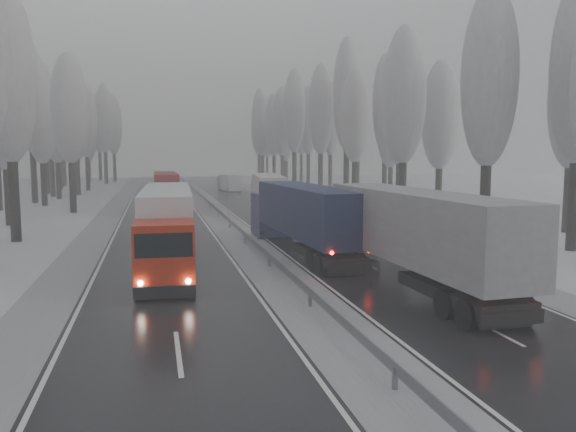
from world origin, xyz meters
name	(u,v)px	position (x,y,z in m)	size (l,w,h in m)	color
ground	(343,340)	(0.00, 0.00, 0.00)	(260.00, 260.00, 0.00)	silver
carriageway_right	(288,223)	(5.25, 30.00, 0.01)	(7.50, 200.00, 0.03)	black
carriageway_left	(163,227)	(-5.25, 30.00, 0.01)	(7.50, 200.00, 0.03)	black
median_slush	(227,225)	(0.00, 30.00, 0.02)	(3.00, 200.00, 0.04)	#A7A8AF
shoulder_right	(342,221)	(10.20, 30.00, 0.02)	(2.40, 200.00, 0.04)	#A7A8AF
shoulder_left	(100,229)	(-10.20, 30.00, 0.02)	(2.40, 200.00, 0.04)	#A7A8AF
median_guardrail	(227,218)	(0.00, 29.99, 0.60)	(0.12, 200.00, 0.76)	slate
tree_16	(490,79)	(15.04, 15.67, 10.67)	(3.60, 3.60, 16.53)	black
tree_17	(573,99)	(24.68, 19.67, 10.03)	(3.60, 3.60, 15.54)	black
tree_18	(404,96)	(14.51, 27.03, 10.70)	(3.60, 3.60, 16.58)	black
tree_19	(441,116)	(20.02, 31.03, 9.42)	(3.60, 3.60, 14.57)	black
tree_20	(400,111)	(17.90, 35.17, 10.14)	(3.60, 3.60, 15.71)	black
tree_21	(404,96)	(20.12, 39.17, 12.00)	(3.60, 3.60, 18.62)	black
tree_22	(355,117)	(17.02, 45.60, 10.24)	(3.60, 3.60, 15.86)	black
tree_23	(391,131)	(23.31, 49.60, 8.77)	(3.60, 3.60, 13.55)	black
tree_24	(347,96)	(17.90, 51.02, 13.19)	(3.60, 3.60, 20.49)	black
tree_25	(386,105)	(24.81, 55.02, 12.52)	(3.60, 3.60, 19.44)	black
tree_26	(321,110)	(17.56, 61.27, 12.10)	(3.60, 3.60, 18.78)	black
tree_27	(358,118)	(24.72, 65.27, 11.36)	(3.60, 3.60, 17.62)	black
tree_28	(294,112)	(16.34, 71.95, 12.64)	(3.60, 3.60, 19.62)	black
tree_29	(331,120)	(23.71, 75.95, 11.67)	(3.60, 3.60, 18.11)	black
tree_30	(282,122)	(16.56, 81.70, 11.52)	(3.60, 3.60, 17.86)	black
tree_31	(308,121)	(22.48, 85.70, 11.97)	(3.60, 3.60, 18.58)	black
tree_32	(274,126)	(16.63, 89.21, 11.18)	(3.60, 3.60, 17.33)	black
tree_33	(285,137)	(19.77, 93.21, 9.26)	(3.60, 3.60, 14.33)	black
tree_34	(262,127)	(15.73, 96.32, 11.37)	(3.60, 3.60, 17.63)	black
tree_35	(301,126)	(24.94, 100.32, 11.77)	(3.60, 3.60, 18.25)	black
tree_36	(260,121)	(17.04, 106.16, 13.02)	(3.60, 3.60, 20.23)	black
tree_37	(287,133)	(24.02, 110.16, 10.56)	(3.60, 3.60, 16.37)	black
tree_38	(259,130)	(18.73, 116.73, 11.59)	(3.60, 3.60, 17.97)	black
tree_39	(267,135)	(21.55, 120.73, 10.45)	(3.60, 3.60, 16.19)	black
tree_58	(8,76)	(-15.13, 24.57, 11.10)	(3.60, 3.60, 17.21)	black
tree_60	(4,109)	(-17.75, 34.20, 9.59)	(3.60, 3.60, 14.84)	black
tree_62	(69,110)	(-13.94, 43.73, 10.36)	(3.60, 3.60, 16.04)	black
tree_64	(41,118)	(-18.26, 52.71, 9.96)	(3.60, 3.60, 15.42)	black
tree_65	(30,98)	(-20.05, 56.71, 12.55)	(3.60, 3.60, 19.48)	black
tree_66	(56,124)	(-18.16, 62.35, 9.84)	(3.60, 3.60, 15.23)	black
tree_67	(50,116)	(-19.54, 66.35, 11.03)	(3.60, 3.60, 17.09)	black
tree_68	(76,120)	(-16.58, 69.11, 10.75)	(3.60, 3.60, 16.65)	black
tree_69	(44,109)	(-21.42, 73.11, 12.46)	(3.60, 3.60, 19.35)	black
tree_70	(86,122)	(-16.33, 79.19, 11.03)	(3.60, 3.60, 17.09)	black
tree_71	(58,113)	(-21.09, 83.19, 12.63)	(3.60, 3.60, 19.61)	black
tree_72	(77,132)	(-18.93, 88.54, 9.76)	(3.60, 3.60, 15.11)	black
tree_73	(62,125)	(-21.82, 92.54, 11.11)	(3.60, 3.60, 17.22)	black
tree_74	(104,119)	(-15.07, 99.33, 12.67)	(3.60, 3.60, 19.68)	black
tree_75	(58,123)	(-24.20, 103.33, 11.99)	(3.60, 3.60, 18.60)	black
tree_76	(113,125)	(-14.05, 108.72, 11.95)	(3.60, 3.60, 18.55)	black
tree_77	(88,138)	(-19.66, 112.72, 9.26)	(3.60, 3.60, 14.32)	black
tree_78	(99,123)	(-17.56, 115.31, 12.59)	(3.60, 3.60, 19.55)	black
tree_79	(88,131)	(-20.33, 119.31, 11.01)	(3.60, 3.60, 17.07)	black
truck_grey_tarp	(405,230)	(5.24, 6.77, 2.55)	(3.35, 17.10, 4.36)	#505055
truck_blue_box	(301,213)	(2.72, 15.88, 2.39)	(3.41, 16.09, 4.10)	#1F1F4D
truck_cream_box	(267,191)	(5.20, 38.76, 2.26)	(4.03, 15.20, 3.86)	#B7AEA2
box_truck_distant	(229,183)	(5.83, 72.76, 1.35)	(3.04, 7.33, 2.66)	silver
truck_red_white	(167,221)	(-5.22, 14.04, 2.38)	(3.11, 15.98, 4.08)	#A91D09
truck_red_red	(166,188)	(-4.64, 45.20, 2.26)	(2.50, 15.16, 3.88)	maroon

